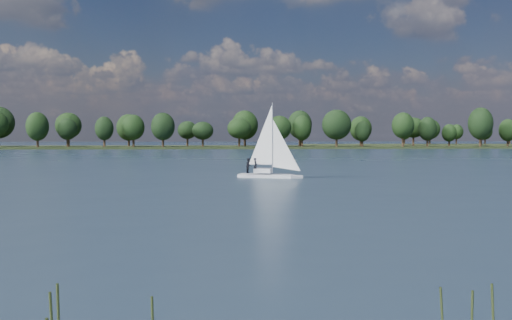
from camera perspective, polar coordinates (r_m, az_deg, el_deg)
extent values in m
plane|color=#233342|center=(122.11, -6.20, 0.06)|extent=(700.00, 700.00, 0.00)
cube|color=black|center=(234.02, -5.26, 1.21)|extent=(660.00, 40.00, 1.50)
cube|color=silver|center=(69.14, 1.14, -1.77)|extent=(7.45, 4.45, 0.85)
cube|color=silver|center=(69.08, 1.14, -1.07)|extent=(2.43, 1.94, 0.53)
cylinder|color=silver|center=(68.95, 1.15, 2.23)|extent=(0.13, 0.13, 8.48)
imported|color=black|center=(69.08, -0.06, -0.55)|extent=(0.56, 0.74, 1.83)
imported|color=black|center=(68.75, -0.71, -0.57)|extent=(0.94, 1.06, 1.83)
cylinder|color=#283316|center=(15.40, 16.08, -14.24)|extent=(3.20, 3.20, 1.50)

